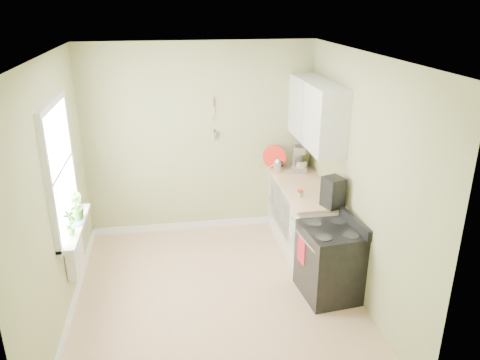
{
  "coord_description": "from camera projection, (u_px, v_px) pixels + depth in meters",
  "views": [
    {
      "loc": [
        -0.45,
        -4.5,
        3.2
      ],
      "look_at": [
        0.36,
        0.55,
        1.21
      ],
      "focal_mm": 35.0,
      "sensor_mm": 36.0,
      "label": 1
    }
  ],
  "objects": [
    {
      "name": "floor",
      "position": [
        217.0,
        298.0,
        5.37
      ],
      "size": [
        3.2,
        3.6,
        0.02
      ],
      "primitive_type": "cube",
      "color": "tan",
      "rests_on": "ground"
    },
    {
      "name": "window",
      "position": [
        59.0,
        169.0,
        4.85
      ],
      "size": [
        0.06,
        1.14,
        1.44
      ],
      "color": "white",
      "rests_on": "wall_left"
    },
    {
      "name": "wall_left",
      "position": [
        53.0,
        198.0,
        4.64
      ],
      "size": [
        0.02,
        3.6,
        2.7
      ],
      "primitive_type": "cube",
      "color": "tan",
      "rests_on": "floor"
    },
    {
      "name": "wall_right",
      "position": [
        361.0,
        180.0,
        5.12
      ],
      "size": [
        0.02,
        3.6,
        2.7
      ],
      "primitive_type": "cube",
      "color": "tan",
      "rests_on": "floor"
    },
    {
      "name": "upper_cabinets",
      "position": [
        316.0,
        113.0,
        5.92
      ],
      "size": [
        0.35,
        1.4,
        0.8
      ],
      "primitive_type": "cube",
      "color": "white",
      "rests_on": "wall_right"
    },
    {
      "name": "kettle",
      "position": [
        278.0,
        166.0,
        6.55
      ],
      "size": [
        0.2,
        0.12,
        0.2
      ],
      "color": "silver",
      "rests_on": "countertop"
    },
    {
      "name": "coffee_maker",
      "position": [
        333.0,
        193.0,
        5.46
      ],
      "size": [
        0.27,
        0.28,
        0.36
      ],
      "color": "black",
      "rests_on": "countertop"
    },
    {
      "name": "jar",
      "position": [
        300.0,
        194.0,
        5.77
      ],
      "size": [
        0.08,
        0.08,
        0.09
      ],
      "color": "#BEBA99",
      "rests_on": "countertop"
    },
    {
      "name": "window_sill",
      "position": [
        75.0,
        227.0,
        5.1
      ],
      "size": [
        0.18,
        1.14,
        0.04
      ],
      "primitive_type": "cube",
      "color": "white",
      "rests_on": "wall_left"
    },
    {
      "name": "stand_mixer",
      "position": [
        299.0,
        158.0,
        6.63
      ],
      "size": [
        0.28,
        0.38,
        0.42
      ],
      "color": "#B2B2B7",
      "rests_on": "countertop"
    },
    {
      "name": "radiator",
      "position": [
        75.0,
        255.0,
        5.17
      ],
      "size": [
        0.12,
        0.5,
        0.35
      ],
      "primitive_type": "cube",
      "color": "white",
      "rests_on": "wall_left"
    },
    {
      "name": "red_tray",
      "position": [
        274.0,
        157.0,
        6.71
      ],
      "size": [
        0.34,
        0.18,
        0.34
      ],
      "primitive_type": "cylinder",
      "rotation": [
        1.45,
        0.0,
        -0.38
      ],
      "color": "red",
      "rests_on": "countertop"
    },
    {
      "name": "base_cabinets",
      "position": [
        303.0,
        218.0,
        6.32
      ],
      "size": [
        0.6,
        1.6,
        0.87
      ],
      "primitive_type": "cube",
      "color": "white",
      "rests_on": "floor"
    },
    {
      "name": "plant_a",
      "position": [
        70.0,
        223.0,
        4.82
      ],
      "size": [
        0.16,
        0.18,
        0.29
      ],
      "primitive_type": "imported",
      "rotation": [
        0.0,
        0.0,
        1.09
      ],
      "color": "#346520",
      "rests_on": "window_sill"
    },
    {
      "name": "wall_back",
      "position": [
        200.0,
        140.0,
        6.54
      ],
      "size": [
        3.2,
        0.02,
        2.7
      ],
      "primitive_type": "cube",
      "color": "tan",
      "rests_on": "floor"
    },
    {
      "name": "wall_utensils",
      "position": [
        215.0,
        125.0,
        6.47
      ],
      "size": [
        0.02,
        0.14,
        0.58
      ],
      "color": "#DEB688",
      "rests_on": "wall_back"
    },
    {
      "name": "plant_c",
      "position": [
        77.0,
        206.0,
        5.23
      ],
      "size": [
        0.19,
        0.19,
        0.28
      ],
      "primitive_type": "imported",
      "rotation": [
        0.0,
        0.0,
        4.52
      ],
      "color": "#346520",
      "rests_on": "window_sill"
    },
    {
      "name": "ceiling",
      "position": [
        212.0,
        55.0,
        4.38
      ],
      "size": [
        3.2,
        3.6,
        0.02
      ],
      "primitive_type": "cube",
      "color": "white",
      "rests_on": "wall_back"
    },
    {
      "name": "countertop",
      "position": [
        304.0,
        187.0,
        6.15
      ],
      "size": [
        0.64,
        1.6,
        0.04
      ],
      "primitive_type": "cube",
      "color": "#DEB688",
      "rests_on": "base_cabinets"
    },
    {
      "name": "stove",
      "position": [
        329.0,
        261.0,
        5.29
      ],
      "size": [
        0.67,
        0.74,
        0.95
      ],
      "color": "black",
      "rests_on": "floor"
    },
    {
      "name": "plant_b",
      "position": [
        76.0,
        206.0,
        5.17
      ],
      "size": [
        0.22,
        0.22,
        0.31
      ],
      "primitive_type": "imported",
      "rotation": [
        0.0,
        0.0,
        2.22
      ],
      "color": "#346520",
      "rests_on": "window_sill"
    }
  ]
}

